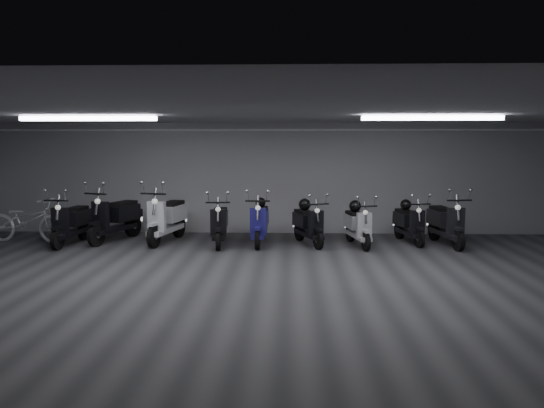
{
  "coord_description": "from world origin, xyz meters",
  "views": [
    {
      "loc": [
        0.55,
        -8.18,
        2.35
      ],
      "look_at": [
        0.19,
        2.5,
        1.05
      ],
      "focal_mm": 34.46,
      "sensor_mm": 36.0,
      "label": 1
    }
  ],
  "objects_px": {
    "scooter_2": "(166,211)",
    "scooter_6": "(358,220)",
    "scooter_5": "(308,218)",
    "scooter_9": "(446,216)",
    "helmet_2": "(261,202)",
    "helmet_0": "(305,204)",
    "helmet_1": "(406,205)",
    "scooter_3": "(220,217)",
    "scooter_4": "(260,216)",
    "scooter_8": "(410,217)",
    "helmet_3": "(355,206)",
    "bicycle": "(27,216)",
    "scooter_1": "(115,210)",
    "scooter_0": "(70,216)"
  },
  "relations": [
    {
      "from": "scooter_2",
      "to": "scooter_6",
      "type": "distance_m",
      "value": 4.38
    },
    {
      "from": "scooter_5",
      "to": "scooter_9",
      "type": "xyz_separation_m",
      "value": [
        3.09,
        0.03,
        0.06
      ]
    },
    {
      "from": "scooter_2",
      "to": "helmet_2",
      "type": "distance_m",
      "value": 2.18
    },
    {
      "from": "helmet_0",
      "to": "helmet_1",
      "type": "xyz_separation_m",
      "value": [
        2.36,
        0.28,
        -0.03
      ]
    },
    {
      "from": "scooter_3",
      "to": "scooter_4",
      "type": "bearing_deg",
      "value": 2.54
    },
    {
      "from": "helmet_2",
      "to": "scooter_5",
      "type": "bearing_deg",
      "value": -13.02
    },
    {
      "from": "scooter_2",
      "to": "scooter_9",
      "type": "bearing_deg",
      "value": 10.66
    },
    {
      "from": "scooter_2",
      "to": "scooter_8",
      "type": "xyz_separation_m",
      "value": [
        5.6,
        0.09,
        -0.14
      ]
    },
    {
      "from": "scooter_3",
      "to": "scooter_9",
      "type": "height_order",
      "value": "scooter_9"
    },
    {
      "from": "scooter_8",
      "to": "helmet_0",
      "type": "xyz_separation_m",
      "value": [
        -2.41,
        -0.06,
        0.3
      ]
    },
    {
      "from": "scooter_5",
      "to": "scooter_3",
      "type": "bearing_deg",
      "value": 162.05
    },
    {
      "from": "helmet_1",
      "to": "helmet_3",
      "type": "relative_size",
      "value": 0.94
    },
    {
      "from": "helmet_0",
      "to": "helmet_1",
      "type": "height_order",
      "value": "helmet_0"
    },
    {
      "from": "scooter_9",
      "to": "helmet_2",
      "type": "xyz_separation_m",
      "value": [
        -4.19,
        0.22,
        0.26
      ]
    },
    {
      "from": "scooter_4",
      "to": "helmet_3",
      "type": "relative_size",
      "value": 6.55
    },
    {
      "from": "scooter_4",
      "to": "bicycle",
      "type": "distance_m",
      "value": 5.41
    },
    {
      "from": "scooter_1",
      "to": "helmet_1",
      "type": "xyz_separation_m",
      "value": [
        6.79,
        0.23,
        0.14
      ]
    },
    {
      "from": "scooter_9",
      "to": "helmet_2",
      "type": "bearing_deg",
      "value": 168.38
    },
    {
      "from": "helmet_1",
      "to": "helmet_2",
      "type": "distance_m",
      "value": 3.39
    },
    {
      "from": "scooter_3",
      "to": "helmet_1",
      "type": "bearing_deg",
      "value": 3.63
    },
    {
      "from": "scooter_4",
      "to": "scooter_6",
      "type": "bearing_deg",
      "value": -1.62
    },
    {
      "from": "scooter_1",
      "to": "scooter_4",
      "type": "height_order",
      "value": "scooter_1"
    },
    {
      "from": "scooter_1",
      "to": "helmet_2",
      "type": "xyz_separation_m",
      "value": [
        3.41,
        -0.01,
        0.2
      ]
    },
    {
      "from": "scooter_2",
      "to": "scooter_5",
      "type": "bearing_deg",
      "value": 8.82
    },
    {
      "from": "scooter_3",
      "to": "scooter_5",
      "type": "bearing_deg",
      "value": -1.43
    },
    {
      "from": "helmet_1",
      "to": "scooter_5",
      "type": "bearing_deg",
      "value": -167.75
    },
    {
      "from": "helmet_1",
      "to": "scooter_1",
      "type": "bearing_deg",
      "value": -178.09
    },
    {
      "from": "scooter_0",
      "to": "scooter_1",
      "type": "relative_size",
      "value": 0.91
    },
    {
      "from": "scooter_1",
      "to": "scooter_4",
      "type": "bearing_deg",
      "value": 15.75
    },
    {
      "from": "scooter_8",
      "to": "bicycle",
      "type": "xyz_separation_m",
      "value": [
        -8.84,
        -0.2,
        0.02
      ]
    },
    {
      "from": "scooter_4",
      "to": "scooter_8",
      "type": "xyz_separation_m",
      "value": [
        3.43,
        0.27,
        -0.06
      ]
    },
    {
      "from": "scooter_8",
      "to": "helmet_2",
      "type": "relative_size",
      "value": 6.84
    },
    {
      "from": "scooter_0",
      "to": "scooter_2",
      "type": "bearing_deg",
      "value": 14.11
    },
    {
      "from": "scooter_5",
      "to": "helmet_3",
      "type": "height_order",
      "value": "scooter_5"
    },
    {
      "from": "scooter_8",
      "to": "helmet_1",
      "type": "relative_size",
      "value": 6.38
    },
    {
      "from": "helmet_1",
      "to": "helmet_3",
      "type": "xyz_separation_m",
      "value": [
        -1.22,
        -0.38,
        0.01
      ]
    },
    {
      "from": "scooter_3",
      "to": "helmet_1",
      "type": "xyz_separation_m",
      "value": [
        4.28,
        0.59,
        0.23
      ]
    },
    {
      "from": "scooter_1",
      "to": "scooter_8",
      "type": "height_order",
      "value": "scooter_1"
    },
    {
      "from": "scooter_8",
      "to": "scooter_9",
      "type": "distance_m",
      "value": 0.8
    },
    {
      "from": "scooter_4",
      "to": "bicycle",
      "type": "xyz_separation_m",
      "value": [
        -5.41,
        0.07,
        -0.03
      ]
    },
    {
      "from": "bicycle",
      "to": "helmet_0",
      "type": "xyz_separation_m",
      "value": [
        6.43,
        0.14,
        0.27
      ]
    },
    {
      "from": "helmet_2",
      "to": "helmet_3",
      "type": "height_order",
      "value": "helmet_2"
    },
    {
      "from": "helmet_2",
      "to": "scooter_2",
      "type": "bearing_deg",
      "value": -178.08
    },
    {
      "from": "scooter_2",
      "to": "scooter_6",
      "type": "bearing_deg",
      "value": 8.27
    },
    {
      "from": "scooter_1",
      "to": "scooter_2",
      "type": "distance_m",
      "value": 1.24
    },
    {
      "from": "bicycle",
      "to": "scooter_8",
      "type": "bearing_deg",
      "value": -81.4
    },
    {
      "from": "helmet_0",
      "to": "helmet_1",
      "type": "distance_m",
      "value": 2.38
    },
    {
      "from": "scooter_2",
      "to": "bicycle",
      "type": "bearing_deg",
      "value": -166.15
    },
    {
      "from": "bicycle",
      "to": "helmet_0",
      "type": "bearing_deg",
      "value": -81.46
    },
    {
      "from": "scooter_4",
      "to": "helmet_0",
      "type": "distance_m",
      "value": 1.07
    }
  ]
}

